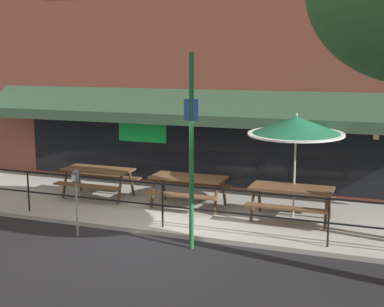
% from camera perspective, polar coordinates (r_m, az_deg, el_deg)
% --- Properties ---
extents(ground_plane, '(120.00, 120.00, 0.00)m').
position_cam_1_polar(ground_plane, '(11.34, -3.75, -8.75)').
color(ground_plane, black).
extents(patio_deck, '(15.00, 4.00, 0.10)m').
position_cam_1_polar(patio_deck, '(13.09, -0.11, -5.93)').
color(patio_deck, '#ADA89E').
rests_on(patio_deck, ground).
extents(restaurant_building, '(15.00, 1.60, 8.67)m').
position_cam_1_polar(restaurant_building, '(14.70, 3.06, 12.55)').
color(restaurant_building, brown).
rests_on(restaurant_building, ground).
extents(patio_railing, '(13.84, 0.04, 0.97)m').
position_cam_1_polar(patio_railing, '(11.37, -3.17, -4.49)').
color(patio_railing, black).
rests_on(patio_railing, patio_deck).
extents(picnic_table_left, '(1.80, 1.42, 0.76)m').
position_cam_1_polar(picnic_table_left, '(14.04, -9.99, -2.23)').
color(picnic_table_left, brown).
rests_on(picnic_table_left, patio_deck).
extents(picnic_table_centre, '(1.80, 1.42, 0.76)m').
position_cam_1_polar(picnic_table_centre, '(12.91, -0.38, -3.15)').
color(picnic_table_centre, brown).
rests_on(picnic_table_centre, patio_deck).
extents(picnic_table_right, '(1.80, 1.42, 0.76)m').
position_cam_1_polar(picnic_table_right, '(12.06, 10.56, -4.27)').
color(picnic_table_right, brown).
rests_on(picnic_table_right, patio_deck).
extents(patio_umbrella_right, '(2.14, 2.14, 2.38)m').
position_cam_1_polar(patio_umbrella_right, '(12.09, 11.04, 2.87)').
color(patio_umbrella_right, '#B7B2A8').
rests_on(patio_umbrella_right, patio_deck).
extents(parking_meter_far, '(0.15, 0.16, 1.42)m').
position_cam_1_polar(parking_meter_far, '(11.23, -12.29, -3.06)').
color(parking_meter_far, gray).
rests_on(parking_meter_far, ground).
extents(street_sign_pole, '(0.28, 0.09, 3.78)m').
position_cam_1_polar(street_sign_pole, '(10.10, -0.06, 0.33)').
color(street_sign_pole, '#1E6033').
rests_on(street_sign_pole, ground).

